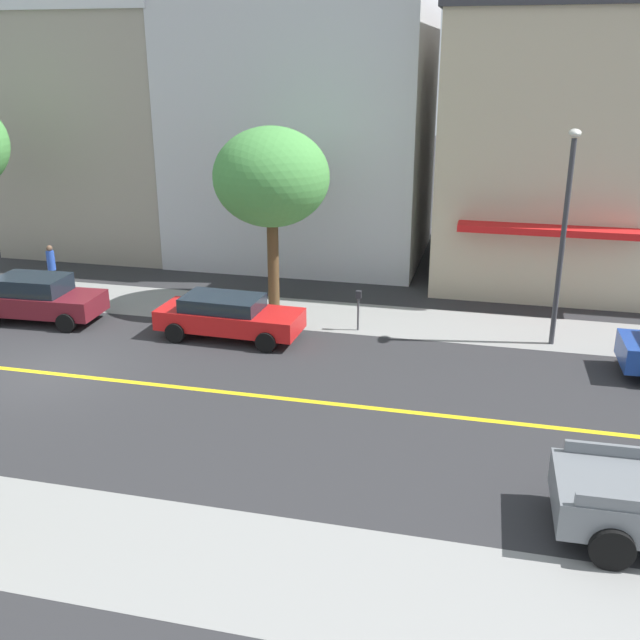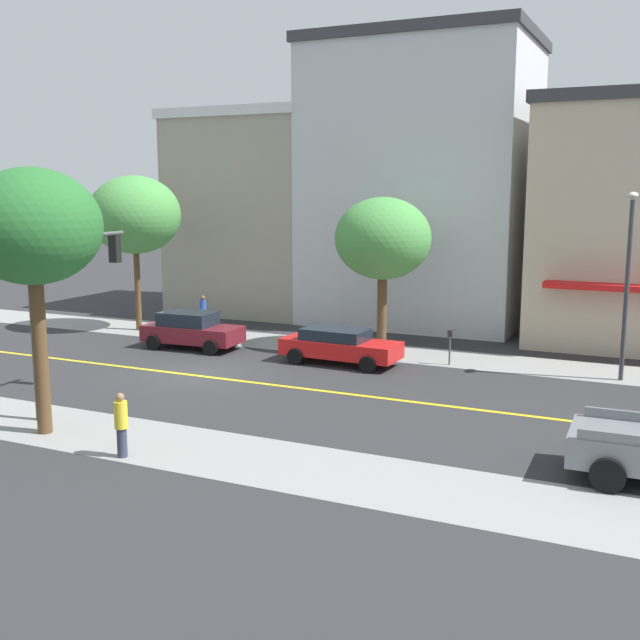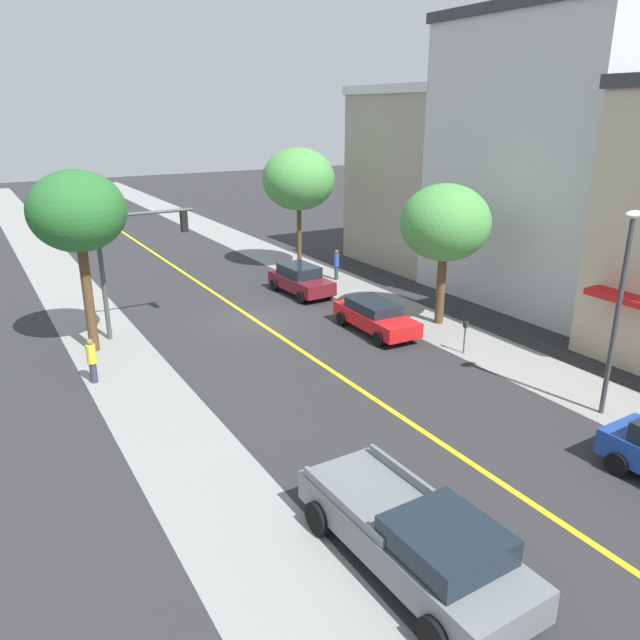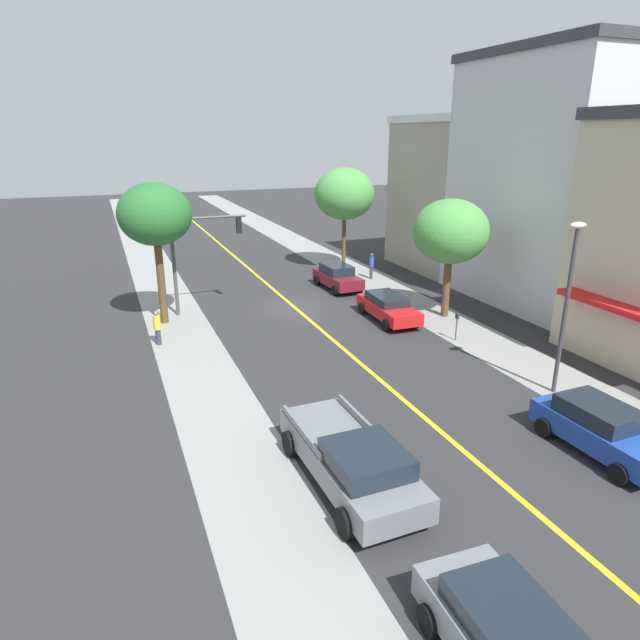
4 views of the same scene
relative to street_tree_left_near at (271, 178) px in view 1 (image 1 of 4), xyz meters
name	(u,v)px [view 1 (image 1 of 4)]	position (x,y,z in m)	size (l,w,h in m)	color
ground_plane	(48,373)	(7.20, -4.57, -4.66)	(140.00, 140.00, 0.00)	#2D2D30
sidewalk_left	(153,301)	(0.47, -4.57, -4.66)	(3.17, 126.00, 0.01)	gray
road_centerline_stripe	(48,373)	(7.20, -4.57, -4.66)	(0.20, 126.00, 0.00)	yellow
brick_apartment_block	(113,128)	(-7.77, -10.08, 0.76)	(8.40, 8.19, 10.80)	#A39989
corner_shop_building	(305,95)	(-7.77, -0.82, 2.36)	(8.57, 10.81, 14.00)	silver
pale_office_building	(547,141)	(-7.76, 9.32, 0.66)	(11.80, 8.33, 10.62)	beige
street_tree_left_near	(271,178)	(0.00, 0.00, 0.00)	(4.00, 4.00, 6.39)	brown
fire_hydrant	(223,307)	(1.57, -1.35, -4.23)	(0.44, 0.24, 0.86)	yellow
parking_meter	(358,304)	(1.63, 3.40, -3.76)	(0.12, 0.18, 1.37)	#4C4C51
street_lamp	(566,216)	(1.38, 9.58, -0.58)	(0.70, 0.36, 6.62)	#38383D
red_sedan_left_curb	(228,316)	(3.27, -0.52, -3.92)	(2.07, 4.67, 1.38)	red
maroon_sedan_left_curb	(39,298)	(3.27, -7.37, -3.85)	(2.11, 4.26, 1.57)	maroon
pedestrian_blue_shirt	(52,266)	(0.05, -8.92, -3.70)	(0.31, 0.31, 1.79)	#33384C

